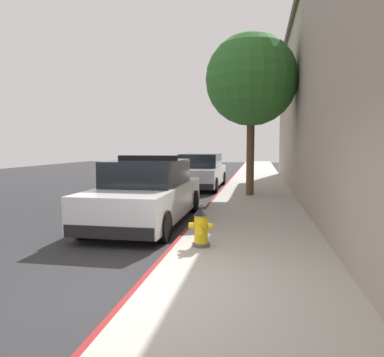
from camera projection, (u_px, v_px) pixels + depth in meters
ground_plane at (109, 195)px, 15.34m from camera, size 30.84×60.00×0.20m
sidewalk_pavement at (256, 194)px, 14.25m from camera, size 2.74×60.00×0.13m
curb_painted_edge at (220, 193)px, 14.50m from camera, size 0.08×60.00×0.13m
police_cruiser at (147, 193)px, 9.16m from camera, size 1.94×4.84×1.68m
parked_car_silver_ahead at (201, 172)px, 16.90m from camera, size 1.94×4.84×1.56m
fire_hydrant at (201, 227)px, 6.55m from camera, size 0.44×0.40×0.76m
street_tree at (251, 80)px, 13.17m from camera, size 3.27×3.27×5.78m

